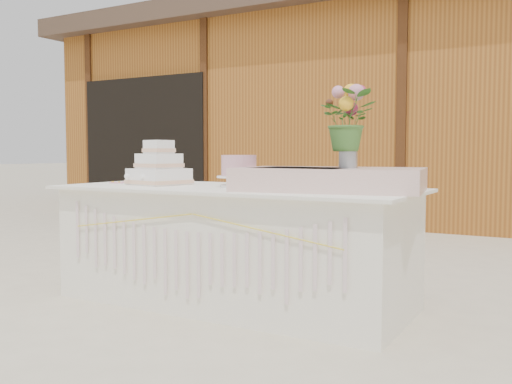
# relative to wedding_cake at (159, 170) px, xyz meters

# --- Properties ---
(ground) EXTENTS (80.00, 80.00, 0.00)m
(ground) POSITION_rel_wedding_cake_xyz_m (0.60, 0.02, -0.88)
(ground) COLOR beige
(ground) RESTS_ON ground
(barn) EXTENTS (12.60, 4.60, 3.30)m
(barn) POSITION_rel_wedding_cake_xyz_m (0.59, 6.02, 0.80)
(barn) COLOR #9B5E20
(barn) RESTS_ON ground
(cake_table) EXTENTS (2.40, 1.00, 0.77)m
(cake_table) POSITION_rel_wedding_cake_xyz_m (0.60, 0.02, -0.49)
(cake_table) COLOR white
(cake_table) RESTS_ON ground
(wedding_cake) EXTENTS (0.41, 0.41, 0.31)m
(wedding_cake) POSITION_rel_wedding_cake_xyz_m (0.00, 0.00, 0.00)
(wedding_cake) COLOR white
(wedding_cake) RESTS_ON cake_table
(pink_cake_stand) EXTENTS (0.29, 0.29, 0.21)m
(pink_cake_stand) POSITION_rel_wedding_cake_xyz_m (0.63, 0.04, 0.01)
(pink_cake_stand) COLOR white
(pink_cake_stand) RESTS_ON cake_table
(satin_runner) EXTENTS (1.16, 0.79, 0.14)m
(satin_runner) POSITION_rel_wedding_cake_xyz_m (1.28, 0.02, -0.04)
(satin_runner) COLOR beige
(satin_runner) RESTS_ON cake_table
(flower_vase) EXTENTS (0.11, 0.11, 0.15)m
(flower_vase) POSITION_rel_wedding_cake_xyz_m (1.39, 0.02, 0.10)
(flower_vase) COLOR #A7A7AC
(flower_vase) RESTS_ON satin_runner
(bouquet) EXTENTS (0.39, 0.36, 0.35)m
(bouquet) POSITION_rel_wedding_cake_xyz_m (1.39, 0.02, 0.35)
(bouquet) COLOR #3E6F2C
(bouquet) RESTS_ON flower_vase
(loose_flowers) EXTENTS (0.17, 0.31, 0.02)m
(loose_flowers) POSITION_rel_wedding_cake_xyz_m (-0.42, 0.13, -0.10)
(loose_flowers) COLOR pink
(loose_flowers) RESTS_ON cake_table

